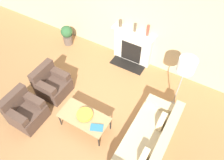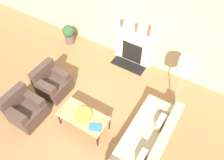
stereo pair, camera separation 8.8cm
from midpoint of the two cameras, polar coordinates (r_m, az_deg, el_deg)
ground_plane at (r=5.55m, az=-7.57°, el=-10.04°), size 18.00×18.00×0.00m
wall_back at (r=6.05m, az=6.58°, el=16.23°), size 18.00×0.06×2.90m
fireplace at (r=6.46m, az=6.05°, el=8.56°), size 1.26×0.59×1.09m
couch at (r=4.93m, az=9.40°, el=-16.06°), size 0.87×2.03×0.80m
armchair_near at (r=5.65m, az=-21.41°, el=-7.19°), size 0.73×0.73×0.82m
armchair_far at (r=5.96m, az=-14.99°, el=-0.75°), size 0.73×0.73×0.82m
coffee_table at (r=5.08m, az=-7.06°, el=-9.53°), size 1.16×0.58×0.45m
bowl at (r=5.03m, az=-6.94°, el=-8.81°), size 0.37×0.37×0.08m
book at (r=4.88m, az=-3.87°, el=-12.20°), size 0.33×0.27×0.02m
floor_lamp at (r=4.78m, az=19.09°, el=2.37°), size 0.38×0.38×1.72m
mantel_vase_left at (r=6.22m, az=2.95°, el=14.62°), size 0.09×0.09×0.20m
mantel_vase_center_left at (r=6.05m, az=6.74°, el=13.43°), size 0.08×0.08×0.24m
mantel_vase_center_right at (r=5.92m, az=10.08°, el=12.51°), size 0.07×0.07×0.32m
potted_plant at (r=7.31m, az=-10.89°, el=11.79°), size 0.37×0.37×0.66m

